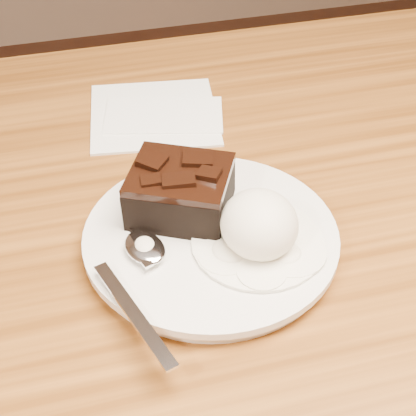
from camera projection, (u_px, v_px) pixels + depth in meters
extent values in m
cylinder|color=beige|center=(211.00, 240.00, 0.60)|extent=(0.23, 0.23, 0.02)
cube|color=black|center=(180.00, 194.00, 0.60)|extent=(0.11, 0.11, 0.04)
ellipsoid|color=white|center=(259.00, 224.00, 0.56)|extent=(0.07, 0.07, 0.06)
cylinder|color=white|center=(258.00, 243.00, 0.58)|extent=(0.12, 0.12, 0.00)
cube|color=white|center=(154.00, 113.00, 0.77)|extent=(0.17, 0.17, 0.01)
cube|color=black|center=(133.00, 230.00, 0.59)|extent=(0.01, 0.01, 0.00)
cube|color=black|center=(221.00, 254.00, 0.57)|extent=(0.01, 0.01, 0.00)
cube|color=black|center=(282.00, 260.00, 0.56)|extent=(0.00, 0.01, 0.00)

